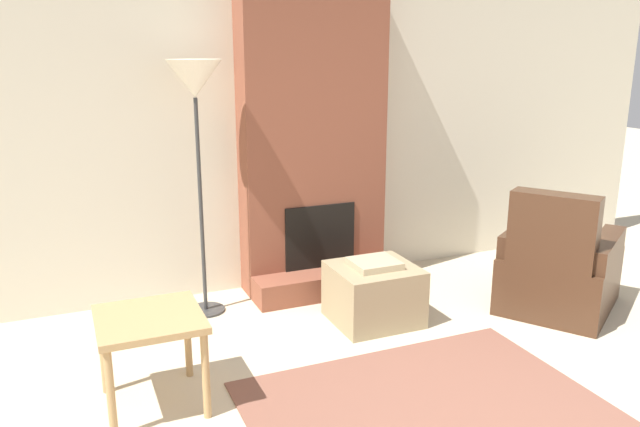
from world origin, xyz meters
TOP-DOWN VIEW (x-y plane):
  - wall_back at (0.00, 3.25)m, footprint 7.47×0.06m
  - fireplace at (0.00, 3.05)m, footprint 1.23×0.59m
  - ottoman at (0.12, 2.17)m, footprint 0.61×0.57m
  - armchair at (1.56, 1.81)m, footprint 1.22×1.17m
  - side_table at (-1.58, 1.64)m, footprint 0.58×0.58m
  - floor_lamp_left at (-1.01, 2.85)m, footprint 0.40×0.40m
  - area_rug at (-0.15, 0.81)m, footprint 2.01×1.79m

SIDE VIEW (x-z plane):
  - area_rug at x=-0.15m, z-range 0.00..0.01m
  - ottoman at x=0.12m, z-range -0.02..0.47m
  - armchair at x=1.56m, z-range -0.20..0.80m
  - side_table at x=-1.58m, z-range 0.19..0.75m
  - fireplace at x=0.00m, z-range -0.09..2.51m
  - wall_back at x=0.00m, z-range 0.00..2.60m
  - floor_lamp_left at x=-1.01m, z-range 0.74..2.68m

